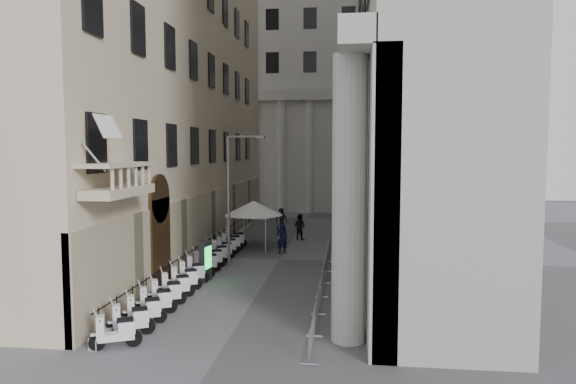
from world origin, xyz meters
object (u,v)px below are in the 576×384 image
Objects in this scene: security_tent at (251,208)px; pedestrian_b at (300,227)px; street_lamp at (232,190)px; pedestrian_a at (282,239)px; scooter_0 at (117,348)px; info_kiosk at (206,261)px.

pedestrian_b is at bearing 44.45° from security_tent.
street_lamp is 5.92m from pedestrian_a.
info_kiosk is at bearing -28.00° from scooter_0.
street_lamp is at bearing 43.26° from pedestrian_a.
street_lamp is 4.84m from info_kiosk.
security_tent is 3.83m from pedestrian_a.
info_kiosk is at bearing -92.79° from security_tent.
info_kiosk is at bearing 101.20° from pedestrian_b.
info_kiosk reaches higher than pedestrian_b.
scooter_0 is 0.76× the size of pedestrian_a.
street_lamp is 3.69× the size of info_kiosk.
pedestrian_b is (0.63, 5.40, -0.01)m from pedestrian_a.
pedestrian_b reaches higher than scooter_0.
scooter_0 is 22.44m from pedestrian_b.
security_tent is 0.53× the size of street_lamp.
scooter_0 is 0.77× the size of pedestrian_b.
security_tent is at bearing 110.93° from street_lamp.
info_kiosk is at bearing 50.62° from pedestrian_a.
info_kiosk is (-0.66, -3.34, -3.44)m from street_lamp.
pedestrian_b is at bearing -35.29° from scooter_0.
pedestrian_a is (3.52, 16.64, 0.98)m from scooter_0.
security_tent reaches higher than pedestrian_b.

